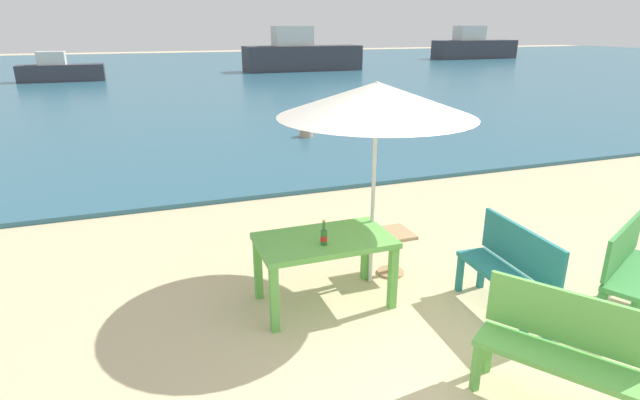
{
  "coord_description": "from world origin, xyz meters",
  "views": [
    {
      "loc": [
        -2.7,
        -3.03,
        2.84
      ],
      "look_at": [
        -0.52,
        3.0,
        0.6
      ],
      "focal_mm": 28.05,
      "sensor_mm": 36.0,
      "label": 1
    }
  ],
  "objects_px": {
    "bench_green_left": "(630,263)",
    "boat_ferry": "(301,55)",
    "beer_bottle_amber": "(324,236)",
    "boat_cargo_ship": "(60,71)",
    "patio_umbrella": "(377,100)",
    "side_table_wood": "(392,247)",
    "bench_green_right": "(561,344)",
    "picnic_table_green": "(324,247)",
    "bench_teal_center": "(510,266)",
    "boat_tanker": "(474,47)",
    "swimmer_person": "(306,131)"
  },
  "relations": [
    {
      "from": "boat_cargo_ship",
      "to": "side_table_wood",
      "type": "bearing_deg",
      "value": -75.91
    },
    {
      "from": "bench_teal_center",
      "to": "boat_tanker",
      "type": "distance_m",
      "value": 42.89
    },
    {
      "from": "beer_bottle_amber",
      "to": "bench_teal_center",
      "type": "height_order",
      "value": "beer_bottle_amber"
    },
    {
      "from": "picnic_table_green",
      "to": "beer_bottle_amber",
      "type": "relative_size",
      "value": 5.28
    },
    {
      "from": "side_table_wood",
      "to": "boat_cargo_ship",
      "type": "distance_m",
      "value": 25.72
    },
    {
      "from": "beer_bottle_amber",
      "to": "boat_ferry",
      "type": "distance_m",
      "value": 28.78
    },
    {
      "from": "patio_umbrella",
      "to": "side_table_wood",
      "type": "distance_m",
      "value": 1.8
    },
    {
      "from": "side_table_wood",
      "to": "boat_ferry",
      "type": "relative_size",
      "value": 0.07
    },
    {
      "from": "picnic_table_green",
      "to": "patio_umbrella",
      "type": "relative_size",
      "value": 0.61
    },
    {
      "from": "side_table_wood",
      "to": "boat_ferry",
      "type": "bearing_deg",
      "value": 74.3
    },
    {
      "from": "bench_green_left",
      "to": "boat_ferry",
      "type": "distance_m",
      "value": 29.07
    },
    {
      "from": "boat_cargo_ship",
      "to": "bench_green_left",
      "type": "bearing_deg",
      "value": -72.89
    },
    {
      "from": "boat_ferry",
      "to": "boat_cargo_ship",
      "type": "height_order",
      "value": "boat_ferry"
    },
    {
      "from": "boat_cargo_ship",
      "to": "beer_bottle_amber",
      "type": "bearing_deg",
      "value": -78.44
    },
    {
      "from": "patio_umbrella",
      "to": "side_table_wood",
      "type": "bearing_deg",
      "value": 17.17
    },
    {
      "from": "picnic_table_green",
      "to": "boat_cargo_ship",
      "type": "xyz_separation_m",
      "value": [
        -5.27,
        25.3,
        -0.03
      ]
    },
    {
      "from": "side_table_wood",
      "to": "bench_green_left",
      "type": "distance_m",
      "value": 2.47
    },
    {
      "from": "boat_cargo_ship",
      "to": "boat_ferry",
      "type": "bearing_deg",
      "value": 8.23
    },
    {
      "from": "bench_green_left",
      "to": "boat_ferry",
      "type": "bearing_deg",
      "value": 78.75
    },
    {
      "from": "picnic_table_green",
      "to": "bench_teal_center",
      "type": "relative_size",
      "value": 1.15
    },
    {
      "from": "patio_umbrella",
      "to": "boat_tanker",
      "type": "height_order",
      "value": "boat_tanker"
    },
    {
      "from": "bench_green_left",
      "to": "boat_cargo_ship",
      "type": "bearing_deg",
      "value": 107.11
    },
    {
      "from": "bench_green_right",
      "to": "boat_cargo_ship",
      "type": "bearing_deg",
      "value": 103.25
    },
    {
      "from": "bench_green_left",
      "to": "swimmer_person",
      "type": "height_order",
      "value": "bench_green_left"
    },
    {
      "from": "boat_tanker",
      "to": "beer_bottle_amber",
      "type": "bearing_deg",
      "value": -128.02
    },
    {
      "from": "picnic_table_green",
      "to": "patio_umbrella",
      "type": "xyz_separation_m",
      "value": [
        0.67,
        0.25,
        1.47
      ]
    },
    {
      "from": "bench_teal_center",
      "to": "boat_ferry",
      "type": "bearing_deg",
      "value": 76.29
    },
    {
      "from": "bench_green_left",
      "to": "boat_tanker",
      "type": "xyz_separation_m",
      "value": [
        23.77,
        35.24,
        0.53
      ]
    },
    {
      "from": "beer_bottle_amber",
      "to": "bench_teal_center",
      "type": "distance_m",
      "value": 1.92
    },
    {
      "from": "beer_bottle_amber",
      "to": "boat_cargo_ship",
      "type": "distance_m",
      "value": 25.99
    },
    {
      "from": "picnic_table_green",
      "to": "bench_green_left",
      "type": "bearing_deg",
      "value": -22.71
    },
    {
      "from": "bench_green_right",
      "to": "boat_ferry",
      "type": "height_order",
      "value": "boat_ferry"
    },
    {
      "from": "picnic_table_green",
      "to": "bench_green_left",
      "type": "height_order",
      "value": "bench_green_left"
    },
    {
      "from": "bench_teal_center",
      "to": "bench_green_right",
      "type": "relative_size",
      "value": 1.02
    },
    {
      "from": "bench_teal_center",
      "to": "bench_green_right",
      "type": "height_order",
      "value": "same"
    },
    {
      "from": "patio_umbrella",
      "to": "boat_cargo_ship",
      "type": "relative_size",
      "value": 0.56
    },
    {
      "from": "bench_teal_center",
      "to": "patio_umbrella",
      "type": "bearing_deg",
      "value": 133.22
    },
    {
      "from": "beer_bottle_amber",
      "to": "bench_green_right",
      "type": "distance_m",
      "value": 2.28
    },
    {
      "from": "boat_tanker",
      "to": "boat_ferry",
      "type": "height_order",
      "value": "boat_tanker"
    },
    {
      "from": "patio_umbrella",
      "to": "beer_bottle_amber",
      "type": "bearing_deg",
      "value": -150.79
    },
    {
      "from": "beer_bottle_amber",
      "to": "boat_cargo_ship",
      "type": "height_order",
      "value": "boat_cargo_ship"
    },
    {
      "from": "bench_green_left",
      "to": "swimmer_person",
      "type": "relative_size",
      "value": 3.01
    },
    {
      "from": "picnic_table_green",
      "to": "boat_cargo_ship",
      "type": "height_order",
      "value": "boat_cargo_ship"
    },
    {
      "from": "side_table_wood",
      "to": "boat_cargo_ship",
      "type": "xyz_separation_m",
      "value": [
        -6.26,
        24.95,
        0.27
      ]
    },
    {
      "from": "side_table_wood",
      "to": "bench_green_right",
      "type": "distance_m",
      "value": 2.41
    },
    {
      "from": "picnic_table_green",
      "to": "side_table_wood",
      "type": "xyz_separation_m",
      "value": [
        0.99,
        0.35,
        -0.3
      ]
    },
    {
      "from": "picnic_table_green",
      "to": "beer_bottle_amber",
      "type": "xyz_separation_m",
      "value": [
        -0.06,
        -0.16,
        0.2
      ]
    },
    {
      "from": "side_table_wood",
      "to": "boat_ferry",
      "type": "height_order",
      "value": "boat_ferry"
    },
    {
      "from": "boat_ferry",
      "to": "boat_cargo_ship",
      "type": "relative_size",
      "value": 1.82
    },
    {
      "from": "beer_bottle_amber",
      "to": "swimmer_person",
      "type": "relative_size",
      "value": 0.65
    }
  ]
}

